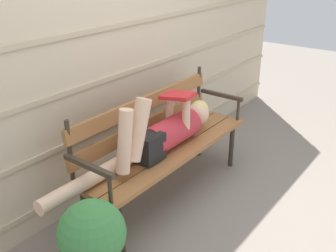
{
  "coord_description": "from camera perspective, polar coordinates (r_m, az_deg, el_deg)",
  "views": [
    {
      "loc": [
        -2.22,
        -1.63,
        1.88
      ],
      "look_at": [
        0.0,
        0.05,
        0.63
      ],
      "focal_mm": 42.41,
      "sensor_mm": 36.0,
      "label": 1
    }
  ],
  "objects": [
    {
      "name": "park_bench",
      "position": [
        3.15,
        -0.99,
        -1.92
      ],
      "size": [
        1.68,
        0.47,
        0.88
      ],
      "color": "#9E6638",
      "rests_on": "ground"
    },
    {
      "name": "ground_plane",
      "position": [
        3.34,
        0.72,
        -10.07
      ],
      "size": [
        12.0,
        12.0,
        0.0
      ],
      "primitive_type": "plane",
      "color": "gray"
    },
    {
      "name": "reclining_person",
      "position": [
        3.0,
        -1.08,
        -1.14
      ],
      "size": [
        1.69,
        0.27,
        0.54
      ],
      "color": "#B72D38"
    },
    {
      "name": "house_siding",
      "position": [
        3.19,
        -7.1,
        10.87
      ],
      "size": [
        5.32,
        0.08,
        2.31
      ],
      "color": "beige",
      "rests_on": "ground"
    },
    {
      "name": "potted_plant",
      "position": [
        2.42,
        -10.74,
        -16.32
      ],
      "size": [
        0.4,
        0.4,
        0.6
      ],
      "color": "slate",
      "rests_on": "ground"
    }
  ]
}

